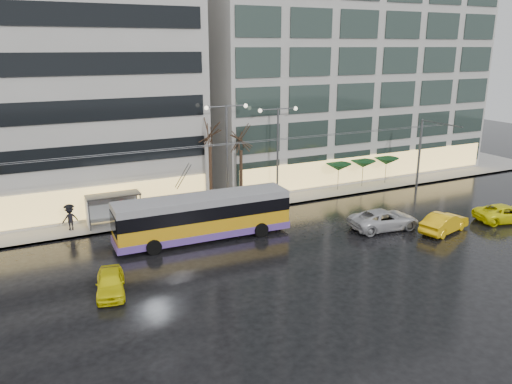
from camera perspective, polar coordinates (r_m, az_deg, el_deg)
ground at (r=34.83m, az=0.74°, el=-7.25°), size 140.00×140.00×0.00m
sidewalk at (r=47.60m, az=-4.73°, el=-0.65°), size 80.00×10.00×0.15m
kerb at (r=43.24m, az=-2.31°, el=-2.37°), size 80.00×0.10×0.15m
building_right at (r=58.08m, az=9.37°, el=14.86°), size 32.00×14.00×25.00m
trolleybus at (r=37.30m, az=-6.02°, el=-2.99°), size 13.18×5.28×6.08m
catenary at (r=40.71m, az=-3.03°, el=2.56°), size 42.24×5.12×7.00m
bus_shelter at (r=41.38m, az=-16.55°, el=-1.18°), size 4.20×1.60×2.51m
street_lamp_near at (r=43.30m, az=-3.34°, el=5.74°), size 3.96×0.36×9.03m
street_lamp_far at (r=45.49m, az=2.50°, el=5.91°), size 3.96×0.36×8.53m
tree_a at (r=42.75m, az=-5.34°, el=7.05°), size 3.20×3.20×8.40m
tree_b at (r=44.18m, az=-1.75°, el=6.51°), size 3.20×3.20×7.70m
parasol_a at (r=49.98m, az=9.42°, el=2.82°), size 2.50×2.50×2.65m
parasol_b at (r=51.75m, az=12.14°, el=3.14°), size 2.50×2.50×2.65m
parasol_c at (r=53.63m, az=14.68°, el=3.43°), size 2.50×2.50×2.65m
taxi_a at (r=30.74m, az=-16.31°, el=-9.91°), size 2.30×4.19×1.35m
taxi_b at (r=41.39m, az=20.71°, el=-3.30°), size 4.98×2.79×1.55m
taxi_c at (r=45.95m, az=26.62°, el=-2.18°), size 5.53×3.61×1.42m
sedan_silver at (r=40.70m, az=14.42°, el=-3.06°), size 5.84×3.15×1.56m
pedestrian_a at (r=41.23m, az=-15.11°, el=-1.69°), size 1.04×1.06×2.19m
pedestrian_b at (r=42.83m, az=-13.82°, el=-1.61°), size 1.12×1.02×1.87m
pedestrian_c at (r=41.27m, az=-20.51°, el=-2.59°), size 1.34×0.96×2.11m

